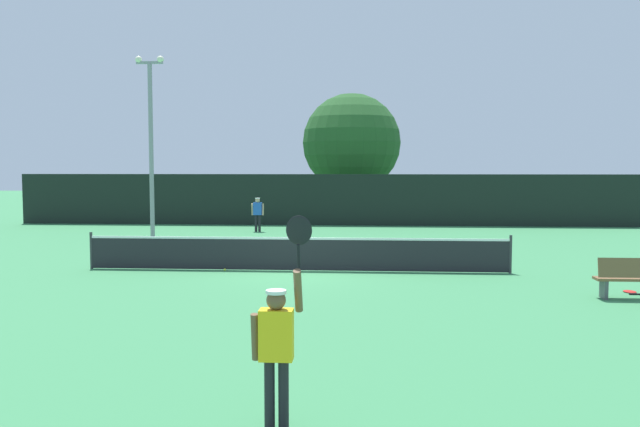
# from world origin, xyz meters

# --- Properties ---
(ground_plane) EXTENTS (120.00, 120.00, 0.00)m
(ground_plane) POSITION_xyz_m (0.00, 0.00, 0.00)
(ground_plane) COLOR #387F4C
(tennis_net) EXTENTS (12.08, 0.08, 1.07)m
(tennis_net) POSITION_xyz_m (0.00, 0.00, 0.51)
(tennis_net) COLOR #232328
(tennis_net) RESTS_ON ground
(perimeter_fence) EXTENTS (31.87, 0.12, 2.59)m
(perimeter_fence) POSITION_xyz_m (0.00, 14.57, 1.30)
(perimeter_fence) COLOR black
(perimeter_fence) RESTS_ON ground
(player_serving) EXTENTS (0.67, 0.38, 2.42)m
(player_serving) POSITION_xyz_m (0.97, -11.12, 1.05)
(player_serving) COLOR yellow
(player_serving) RESTS_ON ground
(player_receiving) EXTENTS (0.57, 0.23, 1.55)m
(player_receiving) POSITION_xyz_m (-2.96, 11.10, 0.94)
(player_receiving) COLOR blue
(player_receiving) RESTS_ON ground
(tennis_ball) EXTENTS (0.07, 0.07, 0.07)m
(tennis_ball) POSITION_xyz_m (-2.04, -0.11, 0.03)
(tennis_ball) COLOR #CCE033
(tennis_ball) RESTS_ON ground
(spare_racket) EXTENTS (0.28, 0.52, 0.04)m
(spare_racket) POSITION_xyz_m (8.21, -2.64, 0.02)
(spare_racket) COLOR black
(spare_racket) RESTS_ON ground
(courtside_bench) EXTENTS (1.80, 0.44, 0.95)m
(courtside_bench) POSITION_xyz_m (8.03, -3.45, 0.48)
(courtside_bench) COLOR brown
(courtside_bench) RESTS_ON ground
(light_pole) EXTENTS (1.18, 0.28, 7.46)m
(light_pole) POSITION_xyz_m (-6.82, 7.94, 4.28)
(light_pole) COLOR gray
(light_pole) RESTS_ON ground
(large_tree) EXTENTS (5.64, 5.64, 7.18)m
(large_tree) POSITION_xyz_m (1.15, 19.40, 4.34)
(large_tree) COLOR brown
(large_tree) RESTS_ON ground
(parked_car_near) EXTENTS (1.96, 4.23, 1.69)m
(parked_car_near) POSITION_xyz_m (-2.91, 22.54, 0.78)
(parked_car_near) COLOR red
(parked_car_near) RESTS_ON ground
(parked_car_mid) EXTENTS (2.34, 4.38, 1.69)m
(parked_car_mid) POSITION_xyz_m (2.47, 21.82, 0.78)
(parked_car_mid) COLOR white
(parked_car_mid) RESTS_ON ground
(parked_car_far) EXTENTS (2.31, 4.37, 1.69)m
(parked_car_far) POSITION_xyz_m (6.86, 21.72, 0.78)
(parked_car_far) COLOR white
(parked_car_far) RESTS_ON ground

